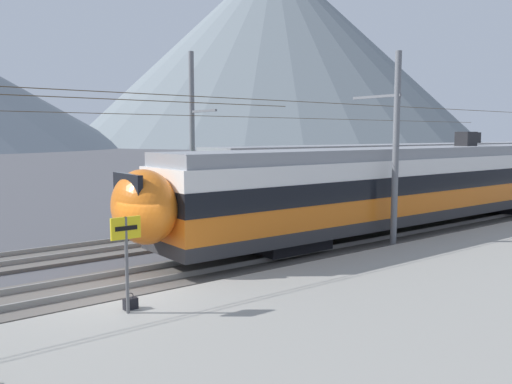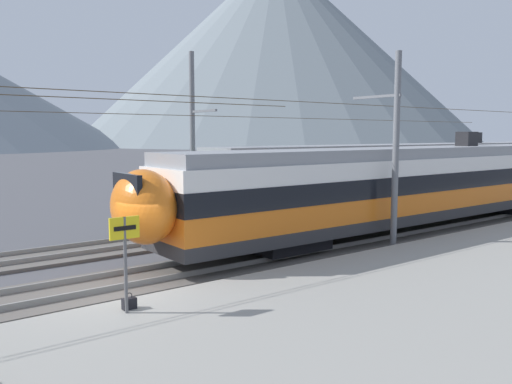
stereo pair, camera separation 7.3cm
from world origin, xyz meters
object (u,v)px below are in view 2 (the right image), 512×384
object	(u,v)px
train_far_track	(424,170)
catenary_mast_far_side	(194,139)
catenary_mast_mid	(393,148)
platform_sign	(125,243)
handbag_near_sign	(129,303)
train_near_platform	(410,184)

from	to	relation	value
train_far_track	catenary_mast_far_side	distance (m)	15.41
catenary_mast_mid	catenary_mast_far_side	distance (m)	9.17
train_far_track	catenary_mast_far_side	xyz separation A→B (m)	(-15.18, 1.76, 1.96)
train_far_track	platform_sign	distance (m)	24.28
train_far_track	platform_sign	world-z (taller)	train_far_track
catenary_mast_mid	handbag_near_sign	size ratio (longest dim) A/B	103.45
train_far_track	handbag_near_sign	world-z (taller)	train_far_track
train_far_track	train_near_platform	bearing A→B (deg)	-148.79
train_far_track	handbag_near_sign	xyz separation A→B (m)	(-22.70, -7.97, -1.72)
train_near_platform	catenary_mast_far_side	bearing A→B (deg)	137.51
handbag_near_sign	platform_sign	bearing A→B (deg)	-126.14
train_near_platform	catenary_mast_far_side	xyz separation A→B (m)	(-7.20, 6.59, 1.96)
platform_sign	catenary_mast_mid	bearing A→B (deg)	7.70
train_near_platform	handbag_near_sign	distance (m)	15.14
catenary_mast_mid	catenary_mast_far_side	world-z (taller)	catenary_mast_far_side
catenary_mast_mid	platform_sign	xyz separation A→B (m)	(-11.29, -1.53, -1.92)
catenary_mast_mid	catenary_mast_far_side	xyz separation A→B (m)	(-3.62, 8.42, 0.27)
train_near_platform	catenary_mast_far_side	distance (m)	9.96
handbag_near_sign	train_near_platform	bearing A→B (deg)	12.04
handbag_near_sign	train_far_track	bearing A→B (deg)	19.36
catenary_mast_mid	catenary_mast_far_side	bearing A→B (deg)	113.24
train_near_platform	train_far_track	xyz separation A→B (m)	(7.98, 4.84, 0.01)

